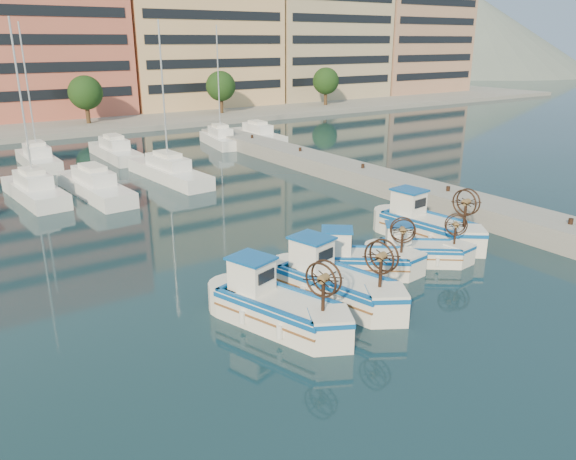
{
  "coord_description": "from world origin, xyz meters",
  "views": [
    {
      "loc": [
        -14.23,
        -16.5,
        10.13
      ],
      "look_at": [
        -0.01,
        4.57,
        1.5
      ],
      "focal_mm": 35.0,
      "sensor_mm": 36.0,
      "label": 1
    }
  ],
  "objects_px": {
    "fishing_boat_b": "(334,281)",
    "fishing_boat_d": "(417,250)",
    "fishing_boat_c": "(359,259)",
    "fishing_boat_a": "(275,304)",
    "fishing_boat_e": "(426,224)"
  },
  "relations": [
    {
      "from": "fishing_boat_c",
      "to": "fishing_boat_e",
      "type": "distance_m",
      "value": 6.16
    },
    {
      "from": "fishing_boat_b",
      "to": "fishing_boat_d",
      "type": "bearing_deg",
      "value": -4.37
    },
    {
      "from": "fishing_boat_a",
      "to": "fishing_boat_e",
      "type": "bearing_deg",
      "value": -1.52
    },
    {
      "from": "fishing_boat_b",
      "to": "fishing_boat_c",
      "type": "distance_m",
      "value": 3.08
    },
    {
      "from": "fishing_boat_b",
      "to": "fishing_boat_d",
      "type": "relative_size",
      "value": 1.31
    },
    {
      "from": "fishing_boat_d",
      "to": "fishing_boat_e",
      "type": "height_order",
      "value": "fishing_boat_e"
    },
    {
      "from": "fishing_boat_a",
      "to": "fishing_boat_d",
      "type": "bearing_deg",
      "value": -9.01
    },
    {
      "from": "fishing_boat_c",
      "to": "fishing_boat_d",
      "type": "distance_m",
      "value": 3.24
    },
    {
      "from": "fishing_boat_c",
      "to": "fishing_boat_a",
      "type": "bearing_deg",
      "value": 146.63
    },
    {
      "from": "fishing_boat_d",
      "to": "fishing_boat_b",
      "type": "bearing_deg",
      "value": 137.46
    },
    {
      "from": "fishing_boat_d",
      "to": "fishing_boat_a",
      "type": "bearing_deg",
      "value": 136.63
    },
    {
      "from": "fishing_boat_b",
      "to": "fishing_boat_d",
      "type": "distance_m",
      "value": 5.95
    },
    {
      "from": "fishing_boat_a",
      "to": "fishing_boat_b",
      "type": "bearing_deg",
      "value": -10.6
    },
    {
      "from": "fishing_boat_b",
      "to": "fishing_boat_c",
      "type": "xyz_separation_m",
      "value": [
        2.67,
        1.53,
        -0.12
      ]
    },
    {
      "from": "fishing_boat_e",
      "to": "fishing_boat_d",
      "type": "bearing_deg",
      "value": -150.59
    }
  ]
}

